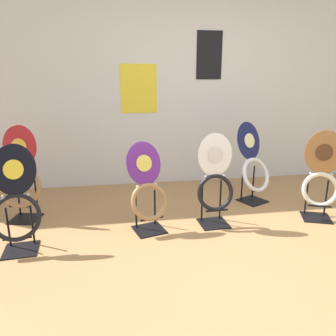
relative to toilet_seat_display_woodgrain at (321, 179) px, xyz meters
name	(u,v)px	position (x,y,z in m)	size (l,w,h in m)	color
ground_plane	(259,267)	(-0.99, -0.77, -0.43)	(14.00, 14.00, 0.00)	#A37547
wall_back	(193,87)	(-0.99, 1.50, 0.87)	(8.00, 0.07, 2.60)	silver
toilet_seat_display_woodgrain	(321,179)	(0.00, 0.00, 0.00)	(0.39, 0.36, 0.93)	black
toilet_seat_display_purple_note	(148,192)	(-1.77, 0.03, -0.05)	(0.42, 0.40, 0.85)	black
toilet_seat_display_white_plain	(215,183)	(-1.11, 0.05, 0.01)	(0.37, 0.29, 0.92)	black
toilet_seat_display_crimson_swirl	(21,179)	(-3.01, 0.48, 0.02)	(0.46, 0.34, 0.98)	black
toilet_seat_display_jazz_black	(16,201)	(-2.90, -0.15, 0.01)	(0.42, 0.36, 0.90)	black
toilet_seat_display_navy_moon	(253,166)	(-0.47, 0.59, 0.00)	(0.49, 0.46, 0.93)	black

